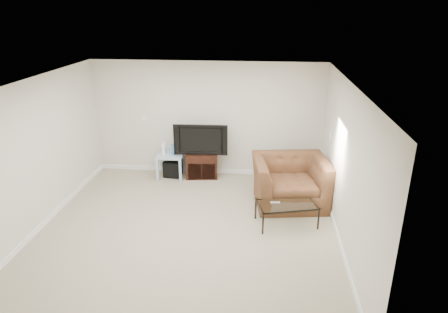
# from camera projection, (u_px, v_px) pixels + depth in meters

# --- Properties ---
(floor) EXTENTS (5.00, 5.00, 0.00)m
(floor) POSITION_uv_depth(u_px,v_px,m) (188.00, 230.00, 6.78)
(floor) COLOR tan
(floor) RESTS_ON ground
(ceiling) EXTENTS (5.00, 5.00, 0.00)m
(ceiling) POSITION_uv_depth(u_px,v_px,m) (182.00, 83.00, 5.88)
(ceiling) COLOR white
(ceiling) RESTS_ON ground
(wall_back) EXTENTS (5.00, 0.02, 2.50)m
(wall_back) POSITION_uv_depth(u_px,v_px,m) (207.00, 119.00, 8.65)
(wall_back) COLOR silver
(wall_back) RESTS_ON ground
(wall_left) EXTENTS (0.02, 5.00, 2.50)m
(wall_left) POSITION_uv_depth(u_px,v_px,m) (36.00, 156.00, 6.57)
(wall_left) COLOR silver
(wall_left) RESTS_ON ground
(wall_right) EXTENTS (0.02, 5.00, 2.50)m
(wall_right) POSITION_uv_depth(u_px,v_px,m) (346.00, 168.00, 6.09)
(wall_right) COLOR silver
(wall_right) RESTS_ON ground
(plate_back) EXTENTS (0.12, 0.02, 0.12)m
(plate_back) POSITION_uv_depth(u_px,v_px,m) (144.00, 118.00, 8.77)
(plate_back) COLOR white
(plate_back) RESTS_ON wall_back
(plate_right_switch) EXTENTS (0.02, 0.09, 0.13)m
(plate_right_switch) POSITION_uv_depth(u_px,v_px,m) (330.00, 136.00, 7.58)
(plate_right_switch) COLOR white
(plate_right_switch) RESTS_ON wall_right
(plate_right_outlet) EXTENTS (0.02, 0.08, 0.12)m
(plate_right_outlet) POSITION_uv_depth(u_px,v_px,m) (328.00, 188.00, 7.64)
(plate_right_outlet) COLOR white
(plate_right_outlet) RESTS_ON wall_right
(tv_stand) EXTENTS (0.73, 0.55, 0.57)m
(tv_stand) POSITION_uv_depth(u_px,v_px,m) (202.00, 164.00, 8.80)
(tv_stand) COLOR black
(tv_stand) RESTS_ON floor
(dvd_player) EXTENTS (0.42, 0.32, 0.05)m
(dvd_player) POSITION_uv_depth(u_px,v_px,m) (202.00, 157.00, 8.70)
(dvd_player) COLOR black
(dvd_player) RESTS_ON tv_stand
(television) EXTENTS (1.08, 0.26, 0.66)m
(television) POSITION_uv_depth(u_px,v_px,m) (201.00, 138.00, 8.56)
(television) COLOR black
(television) RESTS_ON tv_stand
(side_table) EXTENTS (0.58, 0.58, 0.53)m
(side_table) POSITION_uv_depth(u_px,v_px,m) (171.00, 165.00, 8.80)
(side_table) COLOR silver
(side_table) RESTS_ON floor
(subwoofer) EXTENTS (0.39, 0.39, 0.35)m
(subwoofer) POSITION_uv_depth(u_px,v_px,m) (173.00, 168.00, 8.85)
(subwoofer) COLOR black
(subwoofer) RESTS_ON floor
(game_console) EXTENTS (0.08, 0.18, 0.24)m
(game_console) POSITION_uv_depth(u_px,v_px,m) (164.00, 149.00, 8.65)
(game_console) COLOR white
(game_console) RESTS_ON side_table
(game_case) EXTENTS (0.08, 0.16, 0.21)m
(game_case) POSITION_uv_depth(u_px,v_px,m) (173.00, 150.00, 8.64)
(game_case) COLOR #337FCC
(game_case) RESTS_ON side_table
(recliner) EXTENTS (1.48, 1.07, 1.20)m
(recliner) POSITION_uv_depth(u_px,v_px,m) (291.00, 174.00, 7.51)
(recliner) COLOR #51331F
(recliner) RESTS_ON floor
(coffee_table) EXTENTS (1.16, 0.84, 0.41)m
(coffee_table) POSITION_uv_depth(u_px,v_px,m) (286.00, 213.00, 6.90)
(coffee_table) COLOR black
(coffee_table) RESTS_ON floor
(remote) EXTENTS (0.17, 0.06, 0.02)m
(remote) POSITION_uv_depth(u_px,v_px,m) (275.00, 202.00, 6.81)
(remote) COLOR #B2B2B7
(remote) RESTS_ON coffee_table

